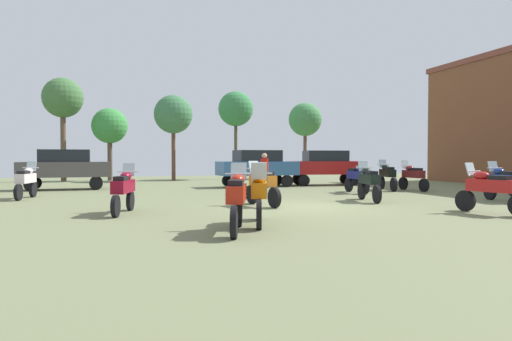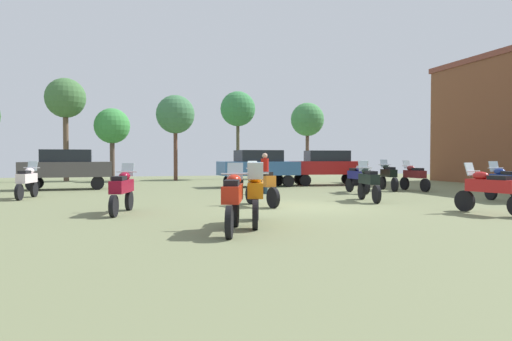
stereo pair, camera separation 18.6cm
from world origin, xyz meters
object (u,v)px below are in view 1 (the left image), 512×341
at_px(motorcycle_2, 26,181).
at_px(motorcycle_11, 262,184).
at_px(motorcycle_1, 369,181).
at_px(motorcycle_6, 490,189).
at_px(motorcycle_7, 504,182).
at_px(motorcycle_9, 124,189).
at_px(car_1, 325,165).
at_px(tree_3, 305,120).
at_px(motorcycle_10, 387,175).
at_px(car_2, 257,165).
at_px(motorcycle_3, 357,177).
at_px(tree_7, 236,109).
at_px(tree_4, 110,126).
at_px(motorcycle_12, 237,198).
at_px(tree_6, 173,115).
at_px(motorcycle_8, 259,194).
at_px(motorcycle_4, 413,176).
at_px(car_3, 65,166).
at_px(tree_5, 63,99).
at_px(person_1, 264,170).

height_order(motorcycle_2, motorcycle_11, motorcycle_11).
xyz_separation_m(motorcycle_1, motorcycle_6, (1.38, -4.38, -0.00)).
xyz_separation_m(motorcycle_7, motorcycle_9, (-13.29, 0.18, -0.01)).
bearing_deg(motorcycle_6, car_1, 70.21).
distance_m(motorcycle_6, tree_3, 22.87).
height_order(motorcycle_10, car_2, car_2).
xyz_separation_m(motorcycle_6, motorcycle_11, (-5.63, 3.92, 0.01)).
bearing_deg(motorcycle_10, motorcycle_1, -117.83).
relative_size(motorcycle_3, tree_7, 0.32).
relative_size(motorcycle_1, tree_7, 0.34).
bearing_deg(tree_4, motorcycle_6, -64.30).
relative_size(motorcycle_11, motorcycle_12, 0.97).
bearing_deg(motorcycle_12, motorcycle_7, 37.35).
relative_size(tree_6, tree_7, 0.91).
xyz_separation_m(motorcycle_7, tree_3, (0.20, 19.49, 3.76)).
bearing_deg(motorcycle_10, motorcycle_8, -124.61).
xyz_separation_m(motorcycle_4, motorcycle_12, (-11.14, -9.62, 0.02)).
bearing_deg(car_1, tree_3, -6.85).
height_order(car_3, tree_4, tree_4).
height_order(motorcycle_2, motorcycle_10, motorcycle_10).
bearing_deg(tree_4, tree_5, -176.37).
bearing_deg(motorcycle_12, car_3, 126.54).
relative_size(motorcycle_4, motorcycle_11, 1.04).
xyz_separation_m(tree_3, tree_6, (-10.13, -0.81, 0.07)).
distance_m(motorcycle_12, tree_7, 24.81).
xyz_separation_m(motorcycle_2, motorcycle_11, (8.09, -5.03, 0.02)).
distance_m(motorcycle_7, motorcycle_9, 13.29).
relative_size(motorcycle_2, motorcycle_7, 0.96).
bearing_deg(tree_5, motorcycle_4, -38.98).
bearing_deg(tree_6, motorcycle_3, -63.22).
bearing_deg(motorcycle_8, car_1, -103.87).
relative_size(motorcycle_8, tree_7, 0.34).
height_order(motorcycle_2, motorcycle_7, motorcycle_7).
height_order(motorcycle_10, tree_6, tree_6).
bearing_deg(motorcycle_8, motorcycle_9, -28.87).
xyz_separation_m(motorcycle_1, tree_6, (-5.33, 17.10, 3.82)).
distance_m(motorcycle_2, motorcycle_11, 9.52).
bearing_deg(motorcycle_6, motorcycle_2, 132.20).
bearing_deg(motorcycle_9, tree_5, 115.47).
relative_size(person_1, tree_5, 0.26).
bearing_deg(motorcycle_2, tree_6, 70.31).
distance_m(motorcycle_2, car_3, 5.16).
relative_size(car_2, tree_6, 0.75).
height_order(motorcycle_2, tree_5, tree_5).
bearing_deg(motorcycle_8, motorcycle_12, 66.51).
distance_m(motorcycle_1, car_2, 9.22).
bearing_deg(motorcycle_11, car_1, 42.06).
distance_m(motorcycle_11, car_2, 9.88).
distance_m(car_3, person_1, 10.29).
distance_m(motorcycle_11, car_1, 12.08).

